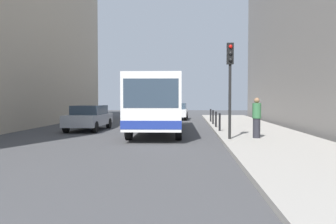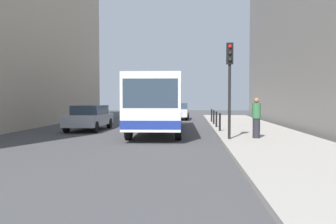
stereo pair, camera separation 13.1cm
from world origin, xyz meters
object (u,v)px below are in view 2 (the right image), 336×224
bollard_farthest (212,115)px  bollard_far (214,117)px  bollard_mid (216,119)px  car_beside_bus (90,117)px  bollard_near (220,122)px  car_behind_bus (178,111)px  pedestrian_near_signal (256,118)px  bus (159,101)px  traffic_light (230,72)px

bollard_farthest → bollard_far: bearing=-90.0°
bollard_farthest → bollard_mid: bearing=-90.0°
car_beside_bus → bollard_near: car_beside_bus is taller
car_beside_bus → bollard_mid: (7.57, 1.00, -0.16)m
bollard_mid → bollard_far: same height
car_beside_bus → bollard_mid: bearing=-171.3°
car_behind_bus → bollard_far: bearing=111.0°
bollard_near → pedestrian_near_signal: pedestrian_near_signal is taller
car_beside_bus → car_behind_bus: size_ratio=1.00×
bollard_near → bollard_far: 5.10m
car_beside_bus → car_behind_bus: bearing=-112.2°
bollard_farthest → bollard_near: bearing=-90.0°
bollard_near → bollard_mid: (0.00, 2.55, 0.00)m
car_behind_bus → bollard_farthest: car_behind_bus is taller
bollard_far → bollard_farthest: 2.55m
bollard_near → bus: bearing=164.8°
pedestrian_near_signal → bollard_near: bearing=-78.9°
car_behind_bus → bollard_near: bearing=103.5°
bollard_mid → bollard_farthest: size_ratio=1.00×
bollard_mid → car_beside_bus: bearing=-172.4°
bus → traffic_light: traffic_light is taller
traffic_light → bollard_far: 9.15m
bollard_far → car_beside_bus: bearing=-154.9°
car_behind_bus → bollard_farthest: size_ratio=4.68×
car_beside_bus → bus: bearing=172.7°
bus → bollard_mid: size_ratio=11.67×
car_behind_bus → bollard_near: (2.71, -12.77, -0.16)m
bollard_near → bollard_farthest: same height
bollard_near → car_beside_bus: bearing=168.5°
bollard_farthest → pedestrian_near_signal: pedestrian_near_signal is taller
bollard_mid → bollard_near: bearing=-90.0°
traffic_light → bollard_mid: traffic_light is taller
bus → car_behind_bus: bus is taller
bollard_mid → bollard_farthest: same height
bus → bollard_mid: bus is taller
bus → car_beside_bus: size_ratio=2.50×
bollard_mid → pedestrian_near_signal: 6.02m
bollard_mid → bollard_far: bearing=90.0°
bollard_near → bollard_far: size_ratio=1.00×
bus → bollard_mid: bearing=-155.9°
bus → traffic_light: size_ratio=2.71×
bollard_mid → traffic_light: bearing=-89.1°
traffic_light → bus: bearing=126.7°
bollard_near → bollard_farthest: 7.64m
bollard_far → car_behind_bus: bearing=109.5°
bus → bollard_far: bus is taller
car_behind_bus → traffic_light: size_ratio=1.08×
car_behind_bus → bollard_far: size_ratio=4.68×
car_behind_bus → bus: bearing=88.4°
bus → bollard_near: bus is taller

